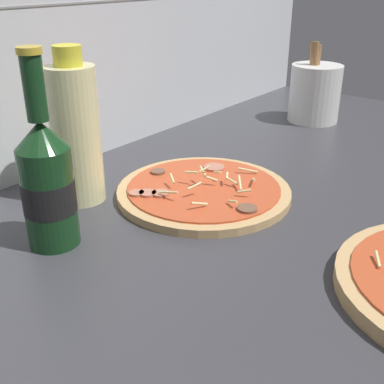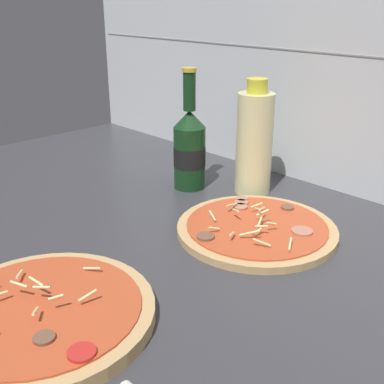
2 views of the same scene
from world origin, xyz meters
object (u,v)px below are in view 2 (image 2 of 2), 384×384
Objects in this scene: pizza_near at (41,314)px; pizza_far at (256,228)px; beer_bottle at (190,148)px; oil_bottle at (254,142)px.

pizza_far is (3.27, 38.48, -0.27)cm from pizza_near.
oil_bottle is at bearing 34.51° from beer_bottle.
beer_bottle reaches higher than oil_bottle.
pizza_far is 1.18× the size of oil_bottle.
oil_bottle is (10.95, 7.53, 2.00)cm from beer_bottle.
beer_bottle reaches higher than pizza_near.
pizza_far is 25.75cm from beer_bottle.
pizza_far is at bearing -15.90° from beer_bottle.
beer_bottle is (-20.30, 45.19, 7.62)cm from pizza_near.
oil_bottle is at bearing 131.56° from pizza_far.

